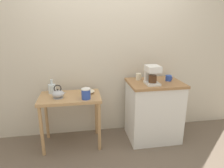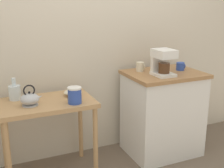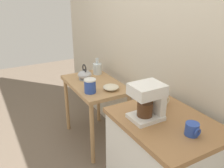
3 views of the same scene
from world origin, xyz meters
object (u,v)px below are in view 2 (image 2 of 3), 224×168
at_px(glass_carafe_vase, 15,92).
at_px(mug_small_cream, 140,67).
at_px(canister_enamel, 75,95).
at_px(coffee_maker, 163,61).
at_px(mug_blue, 180,66).
at_px(bowl_stoneware, 73,92).
at_px(teakettle, 30,99).

bearing_deg(glass_carafe_vase, mug_small_cream, -2.10).
xyz_separation_m(canister_enamel, coffee_maker, (0.91, 0.04, 0.22)).
height_order(canister_enamel, mug_blue, mug_blue).
bearing_deg(canister_enamel, bowl_stoneware, 77.80).
xyz_separation_m(glass_carafe_vase, coffee_maker, (1.37, -0.27, 0.22)).
distance_m(bowl_stoneware, glass_carafe_vase, 0.52).
relative_size(glass_carafe_vase, canister_enamel, 1.39).
bearing_deg(mug_blue, bowl_stoneware, 176.53).
bearing_deg(coffee_maker, mug_small_cream, 117.08).
bearing_deg(teakettle, glass_carafe_vase, 115.42).
distance_m(teakettle, canister_enamel, 0.38).
xyz_separation_m(bowl_stoneware, glass_carafe_vase, (-0.51, 0.09, 0.04)).
xyz_separation_m(glass_carafe_vase, canister_enamel, (0.46, -0.31, 0.00)).
bearing_deg(coffee_maker, teakettle, 177.16).
relative_size(bowl_stoneware, mug_blue, 1.80).
bearing_deg(teakettle, coffee_maker, -2.84).
bearing_deg(canister_enamel, mug_small_cream, 18.45).
height_order(glass_carafe_vase, mug_blue, mug_blue).
height_order(coffee_maker, mug_small_cream, coffee_maker).
xyz_separation_m(bowl_stoneware, coffee_maker, (0.86, -0.18, 0.26)).
bearing_deg(glass_carafe_vase, canister_enamel, -33.72).
bearing_deg(mug_small_cream, teakettle, -171.84).
xyz_separation_m(coffee_maker, mug_blue, (0.30, 0.11, -0.10)).
height_order(glass_carafe_vase, mug_small_cream, mug_small_cream).
relative_size(bowl_stoneware, canister_enamel, 1.16).
distance_m(bowl_stoneware, coffee_maker, 0.92).
height_order(bowl_stoneware, teakettle, teakettle).
xyz_separation_m(glass_carafe_vase, mug_blue, (1.67, -0.16, 0.12)).
distance_m(glass_carafe_vase, coffee_maker, 1.42).
relative_size(coffee_maker, mug_blue, 2.80).
relative_size(bowl_stoneware, teakettle, 0.86).
relative_size(teakettle, coffee_maker, 0.75).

